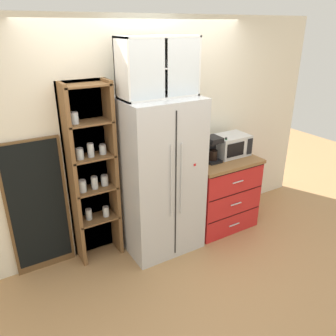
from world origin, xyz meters
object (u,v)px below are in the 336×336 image
object	(u,v)px
bottle_green	(225,150)
chalkboard_menu	(38,207)
mug_sage	(199,161)
refrigerator	(160,177)
coffee_maker	(211,149)
bottle_amber	(225,151)
microwave	(231,145)

from	to	relation	value
bottle_green	chalkboard_menu	size ratio (longest dim) A/B	0.20
mug_sage	chalkboard_menu	world-z (taller)	chalkboard_menu
refrigerator	chalkboard_menu	size ratio (longest dim) A/B	1.22
coffee_maker	chalkboard_menu	xyz separation A→B (m)	(-1.98, 0.28, -0.35)
coffee_maker	bottle_amber	bearing A→B (deg)	-20.45
refrigerator	bottle_green	size ratio (longest dim) A/B	6.16
microwave	mug_sage	bearing A→B (deg)	-172.83
bottle_amber	chalkboard_menu	bearing A→B (deg)	170.95
coffee_maker	mug_sage	bearing A→B (deg)	-172.67
chalkboard_menu	bottle_amber	bearing A→B (deg)	-9.05
bottle_amber	coffee_maker	bearing A→B (deg)	159.55
refrigerator	bottle_amber	size ratio (longest dim) A/B	6.63
microwave	bottle_amber	world-z (taller)	bottle_amber
refrigerator	bottle_green	xyz separation A→B (m)	(0.88, -0.05, 0.17)
coffee_maker	mug_sage	xyz separation A→B (m)	(-0.20, -0.03, -0.11)
bottle_amber	bottle_green	size ratio (longest dim) A/B	0.93
coffee_maker	chalkboard_menu	world-z (taller)	chalkboard_menu
microwave	chalkboard_menu	bearing A→B (deg)	174.14
refrigerator	microwave	xyz separation A→B (m)	(1.05, 0.06, 0.17)
refrigerator	coffee_maker	xyz separation A→B (m)	(0.71, 0.01, 0.20)
refrigerator	bottle_amber	distance (m)	0.89
chalkboard_menu	refrigerator	bearing A→B (deg)	-13.07
refrigerator	coffee_maker	distance (m)	0.74
mug_sage	bottle_amber	size ratio (longest dim) A/B	0.42
mug_sage	bottle_amber	world-z (taller)	bottle_amber
chalkboard_menu	mug_sage	bearing A→B (deg)	-9.70
bottle_amber	refrigerator	bearing A→B (deg)	176.95
mug_sage	bottle_green	size ratio (longest dim) A/B	0.39
microwave	bottle_amber	distance (m)	0.20
mug_sage	chalkboard_menu	distance (m)	1.83
refrigerator	microwave	world-z (taller)	refrigerator
refrigerator	coffee_maker	world-z (taller)	refrigerator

